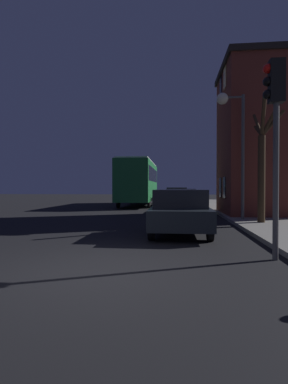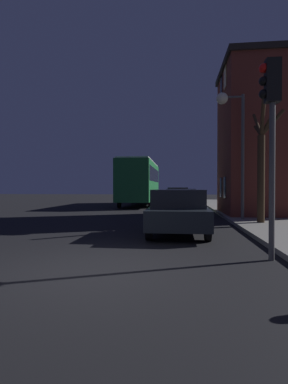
{
  "view_description": "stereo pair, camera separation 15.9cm",
  "coord_description": "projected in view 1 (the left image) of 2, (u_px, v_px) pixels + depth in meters",
  "views": [
    {
      "loc": [
        1.45,
        -5.26,
        1.54
      ],
      "look_at": [
        -0.13,
        10.0,
        1.3
      ],
      "focal_mm": 28.0,
      "sensor_mm": 36.0,
      "label": 1
    },
    {
      "loc": [
        1.61,
        -5.24,
        1.54
      ],
      "look_at": [
        -0.13,
        10.0,
        1.3
      ],
      "focal_mm": 28.0,
      "sensor_mm": 36.0,
      "label": 2
    }
  ],
  "objects": [
    {
      "name": "ground_plane",
      "position": [
        94.0,
        272.0,
        5.41
      ],
      "size": [
        120.0,
        120.0,
        0.0
      ],
      "primitive_type": "plane",
      "color": "black"
    },
    {
      "name": "brick_building",
      "position": [
        262.0,
        139.0,
        16.21
      ],
      "size": [
        4.36,
        5.15,
        8.04
      ],
      "color": "brown",
      "rests_on": "sidewalk"
    },
    {
      "name": "streetlamp",
      "position": [
        231.0,
        124.0,
        13.26
      ],
      "size": [
        1.23,
        0.51,
        5.6
      ],
      "color": "#4C4C4C",
      "rests_on": "sidewalk"
    },
    {
      "name": "traffic_light",
      "position": [
        275.0,
        117.0,
        6.29
      ],
      "size": [
        0.43,
        0.24,
        4.22
      ],
      "color": "#4C4C4C",
      "rests_on": "ground"
    },
    {
      "name": "bare_tree",
      "position": [
        262.0,
        162.0,
        11.96
      ],
      "size": [
        1.06,
        1.91,
        5.0
      ],
      "color": "#382819",
      "rests_on": "sidewalk"
    },
    {
      "name": "bus",
      "position": [
        139.0,
        180.0,
        25.49
      ],
      "size": [
        2.51,
        10.0,
        3.7
      ],
      "color": "#1E6B33",
      "rests_on": "ground"
    },
    {
      "name": "car_near_lane",
      "position": [
        180.0,
        211.0,
        9.88
      ],
      "size": [
        1.86,
        4.06,
        1.46
      ],
      "color": "black",
      "rests_on": "ground"
    },
    {
      "name": "car_mid_lane",
      "position": [
        180.0,
        201.0,
        16.92
      ],
      "size": [
        1.77,
        4.3,
        1.46
      ],
      "color": "beige",
      "rests_on": "ground"
    },
    {
      "name": "car_far_lane",
      "position": [
        177.0,
        196.0,
        24.59
      ],
      "size": [
        1.77,
        4.7,
        1.53
      ],
      "color": "#B7BABF",
      "rests_on": "ground"
    }
  ]
}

